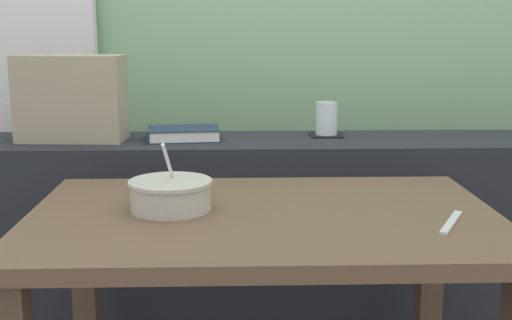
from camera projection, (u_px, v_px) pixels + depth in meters
dark_console_ledge at (269, 259)px, 2.16m from camera, size 2.80×0.34×0.78m
breakfast_table at (263, 266)px, 1.50m from camera, size 1.03×0.67×0.73m
coaster_square at (326, 135)px, 2.14m from camera, size 0.10×0.10×0.00m
juice_glass at (326, 119)px, 2.13m from camera, size 0.07×0.07×0.10m
closed_book at (183, 134)px, 2.07m from camera, size 0.23×0.17×0.04m
throw_pillow at (71, 98)px, 2.04m from camera, size 0.33×0.16×0.26m
soup_bowl at (171, 195)px, 1.48m from camera, size 0.18×0.18×0.15m
fork_utensil at (451, 222)px, 1.39m from camera, size 0.09×0.16×0.01m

